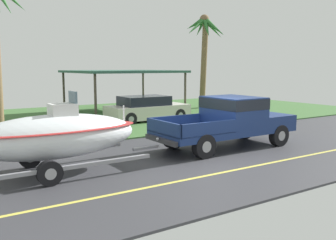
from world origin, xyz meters
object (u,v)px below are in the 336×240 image
at_px(boat_on_trailer, 55,136).
at_px(carport_awning, 123,72).
at_px(pickup_truck_towing, 232,119).
at_px(parked_sedan_near, 147,109).
at_px(palm_tree_near_left, 205,38).

height_order(boat_on_trailer, carport_awning, carport_awning).
height_order(pickup_truck_towing, parked_sedan_near, pickup_truck_towing).
bearing_deg(palm_tree_near_left, pickup_truck_towing, -124.03).
height_order(pickup_truck_towing, palm_tree_near_left, palm_tree_near_left).
distance_m(pickup_truck_towing, palm_tree_near_left, 13.28).
xyz_separation_m(pickup_truck_towing, carport_awning, (1.26, 11.45, 1.56)).
distance_m(parked_sedan_near, palm_tree_near_left, 8.31).
xyz_separation_m(boat_on_trailer, palm_tree_near_left, (13.66, 10.53, 3.87)).
bearing_deg(boat_on_trailer, pickup_truck_towing, 0.00).
bearing_deg(carport_awning, parked_sedan_near, -98.28).
bearing_deg(boat_on_trailer, parked_sedan_near, 45.82).
bearing_deg(carport_awning, pickup_truck_towing, -96.25).
relative_size(pickup_truck_towing, palm_tree_near_left, 0.87).
height_order(parked_sedan_near, palm_tree_near_left, palm_tree_near_left).
bearing_deg(pickup_truck_towing, parked_sedan_near, 84.85).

